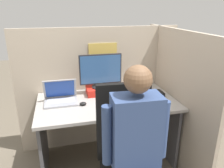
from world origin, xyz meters
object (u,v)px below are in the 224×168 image
(paper_box, at_px, (101,90))
(person, at_px, (138,146))
(carrot_toy, at_px, (108,111))
(office_chair, at_px, (129,156))
(laptop, at_px, (61,98))
(stapler, at_px, (161,93))
(monitor, at_px, (101,71))

(paper_box, bearing_deg, person, -87.07)
(carrot_toy, height_order, office_chair, office_chair)
(person, bearing_deg, paper_box, 92.93)
(person, bearing_deg, carrot_toy, 98.72)
(carrot_toy, xyz_separation_m, person, (0.09, -0.56, -0.01))
(laptop, height_order, carrot_toy, laptop)
(stapler, bearing_deg, carrot_toy, -156.68)
(paper_box, height_order, office_chair, office_chair)
(monitor, height_order, stapler, monitor)
(paper_box, relative_size, laptop, 0.98)
(monitor, distance_m, laptop, 0.51)
(paper_box, relative_size, office_chair, 0.29)
(laptop, height_order, stapler, laptop)
(paper_box, bearing_deg, monitor, 90.00)
(stapler, bearing_deg, person, -124.24)
(monitor, distance_m, office_chair, 0.99)
(monitor, bearing_deg, stapler, -17.50)
(monitor, height_order, carrot_toy, monitor)
(stapler, xyz_separation_m, person, (-0.58, -0.85, -0.01))
(monitor, bearing_deg, carrot_toy, -93.86)
(monitor, bearing_deg, laptop, -162.51)
(laptop, xyz_separation_m, person, (0.50, -0.91, -0.04))
(stapler, relative_size, carrot_toy, 0.97)
(laptop, xyz_separation_m, stapler, (1.08, -0.06, -0.03))
(paper_box, bearing_deg, office_chair, -87.07)
(monitor, height_order, laptop, monitor)
(paper_box, distance_m, stapler, 0.66)
(laptop, bearing_deg, paper_box, 17.16)
(monitor, height_order, office_chair, monitor)
(office_chair, xyz_separation_m, person, (0.01, -0.17, 0.21))
(paper_box, xyz_separation_m, person, (0.05, -1.05, -0.03))
(paper_box, xyz_separation_m, carrot_toy, (-0.03, -0.48, -0.02))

